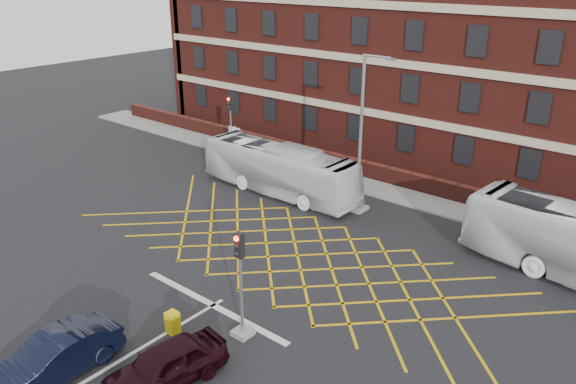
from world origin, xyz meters
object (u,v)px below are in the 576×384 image
Objects in this scene: bus_left at (279,169)px; traffic_light_near at (241,295)px; car_navy at (54,358)px; car_maroon at (165,365)px; traffic_light_far at (231,131)px; utility_cabinet at (173,323)px; direction_signs at (235,137)px; street_lamp at (360,160)px.

traffic_light_near reaches higher than bus_left.
car_navy is (4.85, -17.32, -0.72)m from bus_left.
traffic_light_far reaches higher than car_maroon.
traffic_light_near is at bearing -144.34° from bus_left.
bus_left is 11.77× the size of utility_cabinet.
car_navy reaches higher than car_maroon.
utility_cabinet is at bearing -51.73° from direction_signs.
bus_left reaches higher than direction_signs.
street_lamp is 3.95× the size of direction_signs.
traffic_light_far is at bearing 136.06° from traffic_light_near.
street_lamp reaches higher than traffic_light_near.
direction_signs reaches higher than car_maroon.
traffic_light_near is 1.94× the size of direction_signs.
direction_signs is (-7.03, 3.30, -0.10)m from bus_left.
traffic_light_far is at bearing 139.89° from car_maroon.
traffic_light_far is (-12.21, 20.59, 1.00)m from car_navy.
bus_left is at bearing 103.57° from car_navy.
direction_signs is 21.06m from utility_cabinet.
street_lamp is (5.13, 0.84, 1.49)m from bus_left.
car_maroon is 4.70× the size of utility_cabinet.
car_maroon is at bearing -50.85° from direction_signs.
utility_cabinet is at bearing 146.05° from car_maroon.
car_navy is at bearing -119.97° from traffic_light_near.
car_maroon is at bearing -79.91° from street_lamp.
car_navy is 1.08× the size of traffic_light_near.
utility_cabinet is at bearing -154.80° from bus_left.
traffic_light_far is (-15.33, 18.40, 1.04)m from car_maroon.
street_lamp is 14.31m from utility_cabinet.
traffic_light_far is 1.94× the size of direction_signs.
utility_cabinet is at bearing -50.99° from traffic_light_far.
car_navy is 0.53× the size of street_lamp.
car_maroon is 23.97m from traffic_light_far.
direction_signs is (-12.16, 2.46, -1.59)m from street_lamp.
traffic_light_far is at bearing 66.80° from bus_left.
bus_left is 14.20m from traffic_light_near.
street_lamp is 9.61× the size of utility_cabinet.
bus_left is at bearing 127.89° from car_maroon.
traffic_light_far is 0.49× the size of street_lamp.
traffic_light_near is 21.28m from direction_signs.
direction_signs is (-15.15, 14.94, -0.39)m from traffic_light_near.
car_maroon is 0.99× the size of traffic_light_near.
bus_left is 2.49× the size of traffic_light_near.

